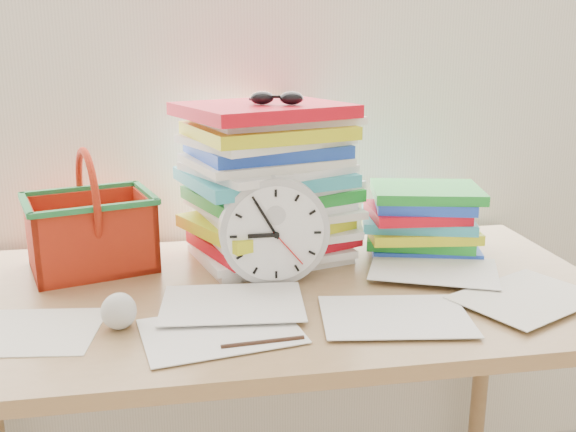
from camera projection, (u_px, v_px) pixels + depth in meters
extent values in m
cube|color=white|center=(242.00, 13.00, 1.52)|extent=(2.40, 0.01, 2.50)
cube|color=olive|center=(267.00, 296.00, 1.31)|extent=(1.40, 0.70, 0.03)
cylinder|color=olive|center=(482.00, 363.00, 1.80)|extent=(0.04, 0.04, 0.72)
cylinder|color=#BBBBBC|center=(274.00, 231.00, 1.31)|extent=(0.23, 0.05, 0.23)
sphere|color=silver|center=(118.00, 311.00, 1.12)|extent=(0.06, 0.06, 0.06)
cylinder|color=black|center=(263.00, 343.00, 1.07)|extent=(0.14, 0.02, 0.01)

